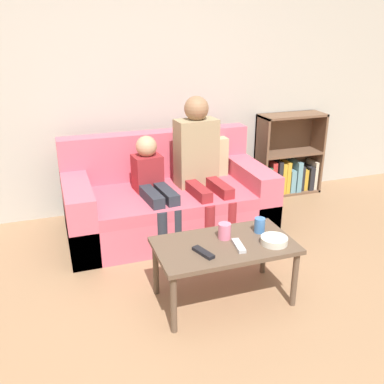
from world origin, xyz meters
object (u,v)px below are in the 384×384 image
Objects in this scene: coffee_table at (224,250)px; snack_bowl at (274,240)px; cup_near at (224,231)px; person_child at (153,184)px; tv_remote_0 at (203,252)px; person_adult at (200,157)px; tv_remote_1 at (239,246)px; couch at (168,200)px; cup_far at (260,225)px; bookshelf at (287,164)px.

snack_bowl is at bearing -19.05° from coffee_table.
cup_near reaches higher than coffee_table.
person_child is 1.12m from tv_remote_0.
tv_remote_0 is (-0.21, -0.15, -0.04)m from cup_near.
snack_bowl is at bearing -21.79° from tv_remote_0.
person_adult is 1.22m from snack_bowl.
tv_remote_0 is at bearing -170.63° from tv_remote_1.
snack_bowl is (0.48, -0.02, 0.01)m from tv_remote_0.
coffee_table is at bearing -111.26° from cup_near.
cup_near is at bearing 112.44° from tv_remote_1.
couch is at bearing 105.63° from snack_bowl.
cup_far is at bearing -68.40° from person_child.
tv_remote_1 reaches higher than coffee_table.
person_adult is at bearing -156.06° from bookshelf.
cup_far is at bearing -126.39° from bookshelf.
bookshelf is 8.49× the size of cup_far.
tv_remote_0 is 0.48m from snack_bowl.
tv_remote_1 is at bearing -146.24° from cup_far.
coffee_table is at bearing -131.36° from bookshelf.
cup_far is 0.59× the size of snack_bowl.
bookshelf is at bearing 19.33° from person_adult.
bookshelf is 2.17m from coffee_table.
couch is 17.25× the size of cup_far.
person_child is at bearing 114.44° from snack_bowl.
bookshelf reaches higher than cup_far.
coffee_table is 8.55× the size of cup_near.
cup_near reaches higher than snack_bowl.
couch is at bearing 35.72° from person_child.
tv_remote_1 is 0.24m from snack_bowl.
bookshelf is 0.96× the size of coffee_table.
person_adult reaches higher than coffee_table.
coffee_table is at bearing 5.63° from tv_remote_0.
cup_far is at bearing 1.21° from cup_near.
couch is 10.04× the size of tv_remote_0.
bookshelf is 8.23× the size of cup_near.
tv_remote_0 is at bearing -94.33° from person_child.
cup_far is 0.49m from tv_remote_0.
person_child is 8.57× the size of cup_far.
person_child reaches higher than cup_near.
person_child is 5.02× the size of snack_bowl.
cup_far is 0.18m from snack_bowl.
bookshelf is at bearing 17.03° from couch.
cup_near is 0.26m from tv_remote_0.
person_adult is (0.22, 1.09, 0.29)m from coffee_table.
cup_near is at bearing 68.74° from coffee_table.
cup_near is at bearing 17.23° from tv_remote_0.
coffee_table is 1.03× the size of person_child.
bookshelf is 4.95× the size of tv_remote_0.
tv_remote_1 is at bearing -102.24° from person_adult.
cup_far reaches higher than coffee_table.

